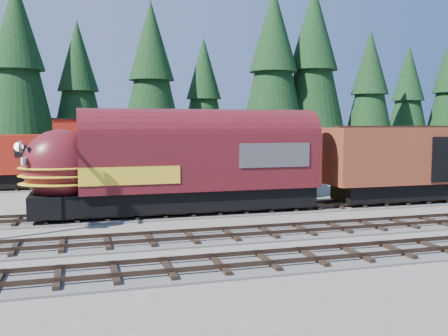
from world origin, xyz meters
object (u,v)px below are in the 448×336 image
object	(u,v)px
depot	(211,154)
locomotive	(171,169)
boxcar	(430,161)
caboose	(57,156)
pickup_truck_a	(98,195)

from	to	relation	value
depot	locomotive	xyz separation A→B (m)	(-3.96, -6.50, -0.36)
depot	boxcar	distance (m)	14.47
caboose	locomotive	bearing A→B (deg)	-65.06
boxcar	pickup_truck_a	world-z (taller)	boxcar
depot	caboose	distance (m)	12.89
boxcar	caboose	xyz separation A→B (m)	(-23.40, 14.00, -0.16)
boxcar	depot	bearing A→B (deg)	153.31
caboose	pickup_truck_a	xyz separation A→B (m)	(2.69, -10.07, -1.75)
depot	pickup_truck_a	size ratio (longest dim) A/B	2.25
caboose	pickup_truck_a	world-z (taller)	caboose
depot	locomotive	distance (m)	7.62
locomotive	boxcar	world-z (taller)	boxcar
caboose	pickup_truck_a	size ratio (longest dim) A/B	1.73
boxcar	pickup_truck_a	size ratio (longest dim) A/B	2.53
boxcar	pickup_truck_a	distance (m)	21.17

